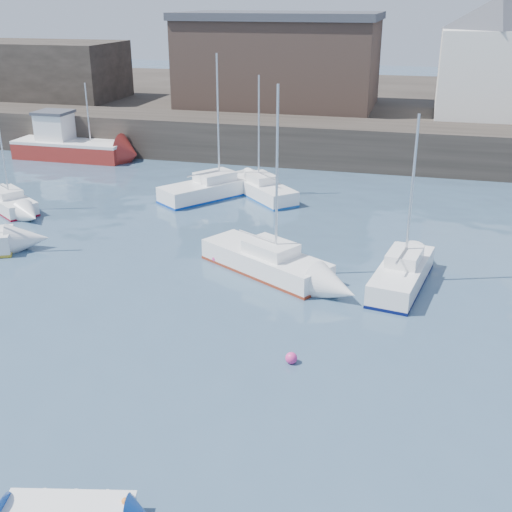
% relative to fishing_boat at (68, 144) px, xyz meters
% --- Properties ---
extents(water, '(220.00, 220.00, 0.00)m').
position_rel_fishing_boat_xyz_m(water, '(19.96, -31.50, -1.10)').
color(water, '#2D4760').
rests_on(water, ground).
extents(quay_wall, '(90.00, 5.00, 3.00)m').
position_rel_fishing_boat_xyz_m(quay_wall, '(19.96, 3.50, 0.40)').
color(quay_wall, '#28231E').
rests_on(quay_wall, ground).
extents(land_strip, '(90.00, 32.00, 2.80)m').
position_rel_fishing_boat_xyz_m(land_strip, '(19.96, 21.50, 0.30)').
color(land_strip, '#28231E').
rests_on(land_strip, ground).
extents(bldg_east_d, '(11.14, 11.14, 8.95)m').
position_rel_fishing_boat_xyz_m(bldg_east_d, '(30.96, 10.00, 6.26)').
color(bldg_east_d, white).
rests_on(bldg_east_d, land_strip).
extents(warehouse, '(16.40, 10.40, 7.60)m').
position_rel_fishing_boat_xyz_m(warehouse, '(13.96, 11.50, 5.52)').
color(warehouse, '#3D2D26').
rests_on(warehouse, land_strip).
extents(bldg_west, '(14.00, 8.00, 5.00)m').
position_rel_fishing_boat_xyz_m(bldg_west, '(-8.04, 10.50, 4.20)').
color(bldg_west, '#353028').
rests_on(bldg_west, land_strip).
extents(fishing_boat, '(8.61, 3.24, 5.70)m').
position_rel_fishing_boat_xyz_m(fishing_boat, '(0.00, 0.00, 0.00)').
color(fishing_boat, maroon).
rests_on(fishing_boat, ground).
extents(sailboat_b, '(6.63, 5.08, 8.34)m').
position_rel_fishing_boat_xyz_m(sailboat_b, '(19.94, -17.63, -0.56)').
color(sailboat_b, white).
rests_on(sailboat_b, ground).
extents(sailboat_c, '(2.68, 5.74, 7.27)m').
position_rel_fishing_boat_xyz_m(sailboat_c, '(25.93, -17.64, -0.55)').
color(sailboat_c, white).
rests_on(sailboat_c, ground).
extents(sailboat_e, '(5.36, 4.43, 6.87)m').
position_rel_fishing_boat_xyz_m(sailboat_e, '(2.98, -12.35, -0.66)').
color(sailboat_e, white).
rests_on(sailboat_e, ground).
extents(sailboat_f, '(5.18, 5.31, 7.31)m').
position_rel_fishing_boat_xyz_m(sailboat_f, '(16.97, -6.39, -0.59)').
color(sailboat_f, white).
rests_on(sailboat_f, ground).
extents(sailboat_h, '(5.65, 6.59, 8.53)m').
position_rel_fishing_boat_xyz_m(sailboat_h, '(13.88, -7.13, -0.55)').
color(sailboat_h, white).
rests_on(sailboat_h, ground).
extents(buoy_mid, '(0.41, 0.41, 0.41)m').
position_rel_fishing_boat_xyz_m(buoy_mid, '(22.63, -24.98, -1.10)').
color(buoy_mid, '#E7348B').
rests_on(buoy_mid, ground).
extents(buoy_far, '(0.42, 0.42, 0.42)m').
position_rel_fishing_boat_xyz_m(buoy_far, '(17.42, -17.12, -1.10)').
color(buoy_far, '#E7348B').
rests_on(buoy_far, ground).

